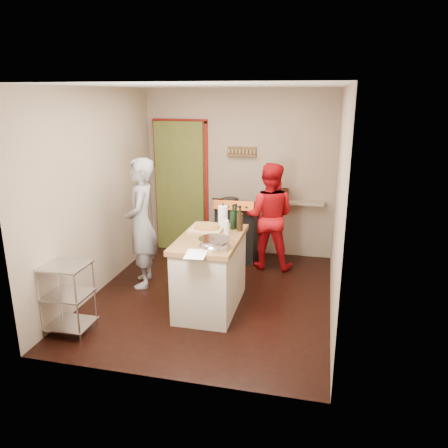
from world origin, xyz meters
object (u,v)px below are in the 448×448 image
(island, at_px, (211,270))
(person_red, at_px, (269,216))
(person_stripe, at_px, (141,223))
(stove, at_px, (237,231))
(wire_shelving, at_px, (67,295))

(island, height_order, person_red, person_red)
(person_stripe, relative_size, person_red, 1.10)
(stove, relative_size, wire_shelving, 1.26)
(stove, relative_size, island, 0.74)
(wire_shelving, height_order, person_red, person_red)
(wire_shelving, height_order, island, island)
(stove, xyz_separation_m, person_stripe, (-1.05, -1.26, 0.42))
(wire_shelving, relative_size, person_red, 0.51)
(wire_shelving, xyz_separation_m, island, (1.35, 0.93, 0.04))
(person_red, bearing_deg, island, 71.95)
(wire_shelving, bearing_deg, person_red, 52.16)
(wire_shelving, distance_m, island, 1.64)
(person_red, bearing_deg, stove, -24.08)
(wire_shelving, bearing_deg, stove, 63.15)
(stove, xyz_separation_m, island, (0.02, -1.69, 0.03))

